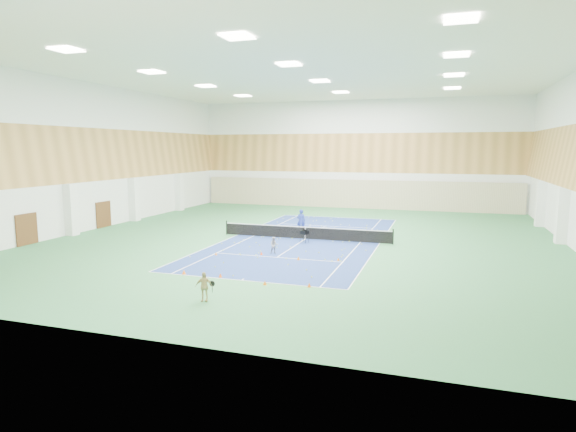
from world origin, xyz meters
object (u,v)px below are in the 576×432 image
at_px(tennis_net, 305,232).
at_px(child_court, 274,245).
at_px(child_apron, 204,287).
at_px(coach, 301,221).
at_px(ball_cart, 304,236).

distance_m(tennis_net, child_court, 5.40).
xyz_separation_m(tennis_net, child_apron, (-0.23, -15.48, 0.11)).
relative_size(coach, ball_cart, 2.01).
height_order(tennis_net, child_court, tennis_net).
bearing_deg(child_apron, child_court, 77.14).
distance_m(child_court, child_apron, 10.11).
height_order(child_court, ball_cart, child_court).
relative_size(coach, child_court, 1.71).
bearing_deg(tennis_net, child_court, -95.83).
distance_m(child_apron, ball_cart, 14.19).
relative_size(child_court, child_apron, 0.81).
bearing_deg(tennis_net, coach, 112.22).
distance_m(child_court, ball_cart, 4.17).
relative_size(tennis_net, ball_cart, 14.01).
height_order(tennis_net, coach, coach).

